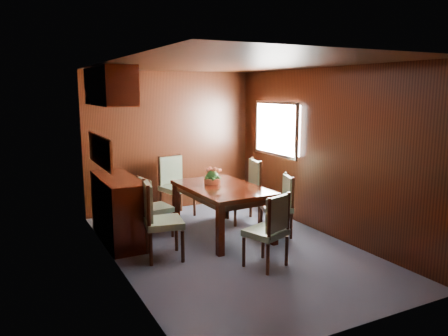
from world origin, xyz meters
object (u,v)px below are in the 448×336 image
sideboard (119,209)px  chair_left_near (157,216)px  chair_head (270,227)px  dining_table (222,193)px  chair_right_near (281,202)px  flower_centerpiece (212,175)px

sideboard → chair_left_near: chair_left_near is taller
chair_left_near → chair_head: 1.40m
sideboard → chair_left_near: (0.26, -0.91, 0.10)m
dining_table → chair_right_near: 0.86m
flower_centerpiece → dining_table: bearing=-82.4°
dining_table → sideboard: bearing=159.9°
chair_left_near → chair_head: (1.08, -0.88, -0.05)m
dining_table → chair_left_near: bearing=-159.9°
sideboard → chair_left_near: bearing=-74.1°
sideboard → chair_right_near: sideboard is taller
chair_left_near → sideboard: bearing=-153.8°
flower_centerpiece → chair_right_near: bearing=-39.7°
chair_right_near → chair_head: bearing=158.9°
chair_right_near → chair_head: 1.22m
flower_centerpiece → chair_head: bearing=-90.3°
sideboard → dining_table: (1.39, -0.46, 0.17)m
dining_table → chair_head: 1.34m
flower_centerpiece → sideboard: bearing=171.4°
dining_table → chair_left_near: size_ratio=1.59×
dining_table → flower_centerpiece: flower_centerpiece is taller
dining_table → chair_left_near: chair_left_near is taller
chair_head → flower_centerpiece: bearing=69.5°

